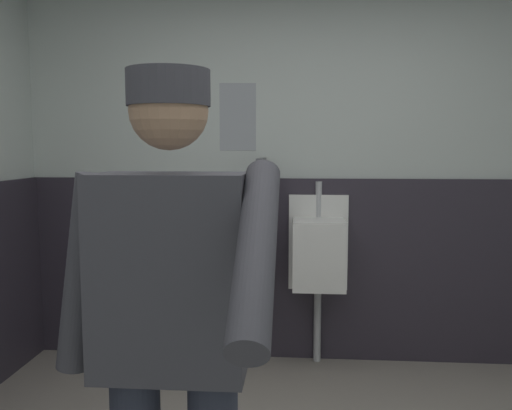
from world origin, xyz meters
The scene contains 7 objects.
wall_back centered at (0.00, 1.95, 1.27)m, with size 4.39×0.12×2.54m, color silver.
wainscot_band_back centered at (0.00, 1.88, 0.63)m, with size 3.79×0.03×1.26m, color #2D2833.
urinal_left centered at (-0.64, 1.73, 0.78)m, with size 0.40×0.34×1.24m.
urinal_middle centered at (0.11, 1.73, 0.78)m, with size 0.40×0.34×1.24m.
privacy_divider_panel centered at (-0.26, 1.66, 0.95)m, with size 0.04×0.40×0.90m, color #4C4C51.
person centered at (-0.36, -0.39, 0.97)m, with size 0.63×0.60×1.67m.
cell_phone centered at (-0.12, -0.89, 1.51)m, with size 0.06×0.02×0.11m, color #A5A8B2.
Camera 1 is at (-0.02, -1.79, 1.46)m, focal length 37.82 mm.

